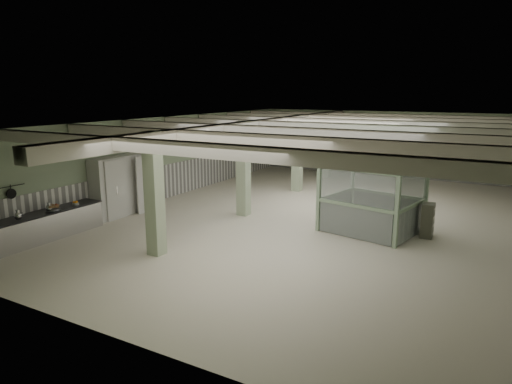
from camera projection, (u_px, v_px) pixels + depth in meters
The scene contains 32 objects.
floor at pixel (314, 217), 17.36m from camera, with size 20.00×20.00×0.00m, color beige.
ceiling at pixel (316, 122), 16.58m from camera, with size 14.00×20.00×0.02m, color white.
wall_back at pixel (382, 144), 25.49m from camera, with size 14.00×0.02×3.60m, color #92A987.
wall_front at pixel (111, 251), 8.44m from camera, with size 14.00×0.02×3.60m, color #92A987.
wall_left at pixel (168, 157), 20.30m from camera, with size 0.02×20.00×3.60m, color #92A987.
wainscot_left at pixel (170, 181), 20.51m from camera, with size 0.05×19.90×1.50m, color silver.
wainscot_back at pixel (381, 163), 25.69m from camera, with size 13.90×0.05×1.50m, color silver.
girder at pixel (256, 125), 17.81m from camera, with size 0.45×19.90×0.40m, color beige.
beam_a at pixel (191, 149), 10.22m from camera, with size 13.90×0.35×0.32m, color beige.
beam_b at pixel (247, 139), 12.35m from camera, with size 13.90×0.35×0.32m, color beige.
beam_c at pixel (287, 132), 14.48m from camera, with size 13.90×0.35×0.32m, color beige.
beam_d at pixel (316, 127), 16.61m from camera, with size 13.90×0.35×0.32m, color beige.
beam_e at pixel (339, 123), 18.75m from camera, with size 13.90×0.35×0.32m, color beige.
beam_f at pixel (357, 119), 20.88m from camera, with size 13.90×0.35×0.32m, color beige.
beam_g at pixel (372, 117), 23.01m from camera, with size 13.90×0.35×0.32m, color beige.
column_a at pixel (154, 194), 13.04m from camera, with size 0.42×0.42×3.60m, color #A2B591.
column_b at pixel (243, 169), 17.30m from camera, with size 0.42×0.42×3.60m, color #A2B591.
column_c at pixel (297, 154), 21.57m from camera, with size 0.42×0.42×3.60m, color #A2B591.
column_d at pixel (327, 145), 24.97m from camera, with size 0.42×0.42×3.60m, color #A2B591.
hook_rail at pixel (6, 187), 13.78m from camera, with size 0.02×0.02×1.20m, color black.
pendant_front at pixel (263, 154), 12.20m from camera, with size 0.44×0.44×0.22m, color #334030.
pendant_mid at pixel (333, 136), 16.88m from camera, with size 0.44×0.44×0.22m, color #334030.
pendant_back at pixel (370, 127), 21.14m from camera, with size 0.44×0.44×0.22m, color #334030.
prep_counter at pixel (37, 228), 14.40m from camera, with size 0.81×4.64×0.91m.
pitcher_near at pixel (18, 215), 13.66m from camera, with size 0.22×0.25×0.32m, color #BABABF, non-canonical shape.
pitcher_far at pixel (49, 207), 14.57m from camera, with size 0.21×0.25×0.31m, color #BABABF, non-canonical shape.
veg_colander at pixel (53, 208), 14.71m from camera, with size 0.48×0.48×0.22m, color #3A3B3F, non-canonical shape.
orange_bowl at pixel (76, 204), 15.48m from camera, with size 0.22×0.22×0.08m, color #B2B2B7.
skillet_far at pixel (11, 194), 13.89m from camera, with size 0.31×0.31×0.04m, color black.
walkin_cooler at pixel (122, 184), 17.49m from camera, with size 0.88×2.60×2.39m.
guard_booth at pixel (373, 183), 15.30m from camera, with size 3.47×3.11×2.44m.
filing_cabinet at pixel (428, 220), 14.85m from camera, with size 0.37×0.52×1.13m, color #505144.
Camera 1 is at (6.25, -15.68, 4.69)m, focal length 32.00 mm.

